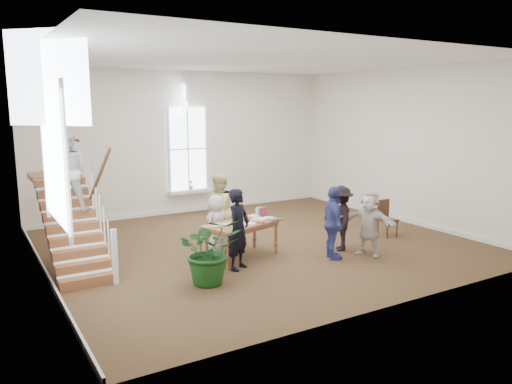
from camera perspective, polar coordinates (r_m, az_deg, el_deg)
ground at (r=12.59m, az=0.40°, el=-5.98°), size 10.00×10.00×0.00m
room_shell at (r=16.32m, az=-7.58°, el=-0.90°), size 10.49×10.00×10.00m
staircase at (r=11.43m, az=-20.65°, el=0.04°), size 1.10×4.10×2.92m
library_table at (r=11.34m, az=-1.51°, el=-3.91°), size 1.95×1.36×0.89m
police_officer at (r=10.54m, az=-2.01°, el=-4.29°), size 0.76×0.69×1.74m
elderly_woman at (r=11.70m, az=-4.52°, el=-3.72°), size 0.81×0.70×1.40m
person_yellow at (r=12.22m, az=-4.31°, el=-2.08°), size 1.13×1.10×1.83m
woman_cluster_a at (r=11.37m, az=8.81°, el=-3.53°), size 0.72×1.06×1.66m
woman_cluster_b at (r=12.09m, az=9.65°, el=-2.97°), size 1.04×1.17×1.57m
woman_cluster_c at (r=11.82m, az=12.80°, el=-3.43°), size 0.92×1.50×1.55m
floor_plant at (r=9.79m, az=-5.29°, el=-6.64°), size 1.44×1.32×1.35m
side_chair at (r=13.70m, az=14.61°, el=-2.66°), size 0.42×0.42×0.97m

